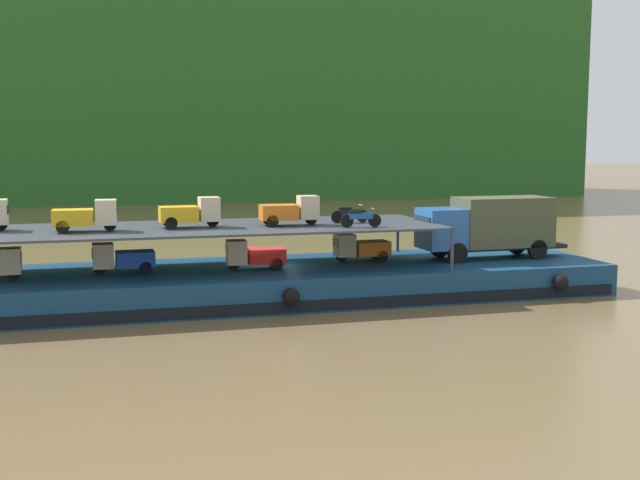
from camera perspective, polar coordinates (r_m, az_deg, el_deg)
The scene contains 13 objects.
ground_plane at distance 37.79m, azimuth -3.54°, elevation -4.19°, with size 400.00×400.00×0.00m, color brown.
hillside_far_bank at distance 110.10m, azimuth -11.72°, elevation 14.78°, with size 113.57×27.94×39.74m.
cargo_barge at distance 37.63m, azimuth -3.55°, elevation -3.07°, with size 32.42×8.45×1.50m.
covered_lorry at distance 40.88m, azimuth 12.08°, elevation 1.05°, with size 7.89×2.40×3.10m.
cargo_rack at distance 36.69m, azimuth -9.40°, elevation 0.83°, with size 23.22×7.05×2.00m.
mini_truck_lower_aft at distance 36.65m, azimuth -14.08°, elevation -1.27°, with size 2.77×1.25×1.38m.
mini_truck_lower_mid at distance 36.75m, azimuth -4.76°, elevation -1.05°, with size 2.79×1.29×1.38m.
mini_truck_lower_fore at distance 39.21m, azimuth 2.95°, elevation -0.53°, with size 2.76×1.24×1.38m.
mini_truck_upper_mid at distance 35.82m, azimuth -16.52°, elevation 1.69°, with size 2.76×1.23×1.38m.
mini_truck_upper_fore at distance 36.45m, azimuth -9.30°, elevation 1.97°, with size 2.77×1.25×1.38m.
mini_truck_upper_bow at distance 36.94m, azimuth -2.14°, elevation 2.13°, with size 2.76×1.23×1.38m.
motorcycle_upper_port at distance 36.17m, azimuth 2.94°, elevation 1.61°, with size 1.90×0.55×0.87m.
motorcycle_upper_centre at distance 38.21m, azimuth 2.14°, elevation 1.91°, with size 1.90×0.55×0.87m.
Camera 1 is at (-7.59, -36.28, 7.38)m, focal length 44.34 mm.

